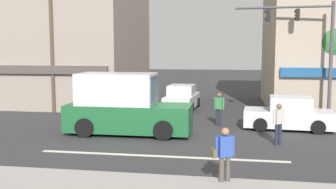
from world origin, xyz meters
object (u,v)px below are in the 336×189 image
sedan_crossing_leftbound (288,115)px  pedestrian_foreground_with_bag (224,153)px  utility_pole_near_left (52,45)px  pedestrian_mid_crossing (219,107)px  sedan_crossing_rightbound (182,98)px  street_tree (329,43)px  traffic_light_mast (311,42)px  pedestrian_far_side (279,122)px  box_truck_parked_curbside (125,106)px

sedan_crossing_leftbound → pedestrian_foreground_with_bag: size_ratio=2.51×
utility_pole_near_left → pedestrian_foreground_with_bag: bearing=-47.5°
pedestrian_foreground_with_bag → pedestrian_mid_crossing: (-0.48, 8.83, -0.00)m
sedan_crossing_rightbound → pedestrian_mid_crossing: (2.55, -5.18, 0.24)m
street_tree → pedestrian_mid_crossing: street_tree is taller
sedan_crossing_leftbound → traffic_light_mast: bearing=55.2°
street_tree → sedan_crossing_leftbound: bearing=-122.3°
sedan_crossing_leftbound → sedan_crossing_rightbound: bearing=137.0°
utility_pole_near_left → sedan_crossing_leftbound: 14.12m
utility_pole_near_left → sedan_crossing_rightbound: utility_pole_near_left is taller
sedan_crossing_rightbound → pedestrian_far_side: bearing=-60.0°
street_tree → sedan_crossing_rightbound: street_tree is taller
box_truck_parked_curbside → sedan_crossing_rightbound: (1.58, 7.72, -0.54)m
utility_pole_near_left → pedestrian_foreground_with_bag: 15.94m
pedestrian_far_side → box_truck_parked_curbside: bearing=171.2°
pedestrian_foreground_with_bag → pedestrian_far_side: 5.64m
pedestrian_foreground_with_bag → pedestrian_far_side: bearing=69.1°
box_truck_parked_curbside → pedestrian_far_side: (6.63, -1.02, -0.30)m
traffic_light_mast → box_truck_parked_curbside: bearing=-155.1°
sedan_crossing_leftbound → street_tree: bearing=57.7°
traffic_light_mast → sedan_crossing_rightbound: bearing=152.5°
sedan_crossing_leftbound → pedestrian_far_side: size_ratio=2.51×
box_truck_parked_curbside → traffic_light_mast: bearing=24.9°
sedan_crossing_rightbound → pedestrian_foreground_with_bag: bearing=-77.8°
traffic_light_mast → sedan_crossing_rightbound: (-7.08, 3.69, -3.46)m
utility_pole_near_left → pedestrian_far_side: bearing=-26.4°
street_tree → box_truck_parked_curbside: size_ratio=1.04×
sedan_crossing_rightbound → sedan_crossing_leftbound: bearing=-43.0°
street_tree → sedan_crossing_leftbound: street_tree is taller
sedan_crossing_rightbound → pedestrian_far_side: 10.10m
traffic_light_mast → pedestrian_mid_crossing: 5.76m
traffic_light_mast → pedestrian_far_side: size_ratio=3.71×
sedan_crossing_leftbound → pedestrian_foreground_with_bag: pedestrian_foreground_with_bag is taller
box_truck_parked_curbside → sedan_crossing_rightbound: size_ratio=1.34×
utility_pole_near_left → traffic_light_mast: 14.66m
pedestrian_mid_crossing → pedestrian_far_side: size_ratio=1.00×
pedestrian_mid_crossing → utility_pole_near_left: bearing=165.0°
utility_pole_near_left → traffic_light_mast: size_ratio=1.27×
traffic_light_mast → pedestrian_mid_crossing: (-4.53, -1.49, -3.23)m
traffic_light_mast → pedestrian_far_side: bearing=-111.9°
pedestrian_foreground_with_bag → pedestrian_far_side: size_ratio=1.00×
traffic_light_mast → box_truck_parked_curbside: traffic_light_mast is taller
pedestrian_mid_crossing → box_truck_parked_curbside: bearing=-148.4°
utility_pole_near_left → street_tree: bearing=4.0°
sedan_crossing_leftbound → box_truck_parked_curbside: box_truck_parked_curbside is taller
utility_pole_near_left → box_truck_parked_curbside: 8.41m
street_tree → sedan_crossing_rightbound: (-8.44, 1.37, -3.47)m
pedestrian_far_side → sedan_crossing_rightbound: bearing=120.0°
box_truck_parked_curbside → pedestrian_foreground_with_bag: box_truck_parked_curbside is taller
sedan_crossing_rightbound → traffic_light_mast: bearing=-27.5°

